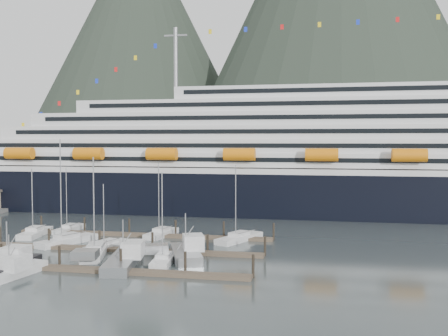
{
  "coord_description": "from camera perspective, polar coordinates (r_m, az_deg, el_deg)",
  "views": [
    {
      "loc": [
        28.19,
        -74.64,
        17.57
      ],
      "look_at": [
        9.08,
        22.0,
        12.4
      ],
      "focal_mm": 42.0,
      "sensor_mm": 36.0,
      "label": 1
    }
  ],
  "objects": [
    {
      "name": "trawler_b",
      "position": [
        76.39,
        -22.6,
        -9.8
      ],
      "size": [
        8.97,
        11.77,
        7.57
      ],
      "rotation": [
        0.0,
        0.0,
        1.61
      ],
      "color": "black",
      "rests_on": "ground"
    },
    {
      "name": "trawler_e",
      "position": [
        78.92,
        -4.3,
        -9.17
      ],
      "size": [
        10.08,
        12.15,
        7.53
      ],
      "rotation": [
        0.0,
        0.0,
        1.94
      ],
      "color": "#95989A",
      "rests_on": "ground"
    },
    {
      "name": "sailboat_e",
      "position": [
        106.42,
        -16.48,
        -6.4
      ],
      "size": [
        2.54,
        9.04,
        12.77
      ],
      "rotation": [
        0.0,
        0.0,
        1.55
      ],
      "color": "#BDBDBD",
      "rests_on": "ground"
    },
    {
      "name": "sailboat_f",
      "position": [
        97.56,
        -6.84,
        -7.14
      ],
      "size": [
        4.13,
        9.72,
        14.13
      ],
      "rotation": [
        0.0,
        0.0,
        1.42
      ],
      "color": "#BDBDBD",
      "rests_on": "ground"
    },
    {
      "name": "mountains",
      "position": [
        679.47,
        13.46,
        15.31
      ],
      "size": [
        870.0,
        440.0,
        420.0
      ],
      "color": "#212B20",
      "rests_on": "ground"
    },
    {
      "name": "sailboat_g",
      "position": [
        92.41,
        1.67,
        -7.69
      ],
      "size": [
        7.23,
        11.23,
        13.95
      ],
      "rotation": [
        0.0,
        0.0,
        1.13
      ],
      "color": "#BDBDBD",
      "rests_on": "ground"
    },
    {
      "name": "dock_near",
      "position": [
        74.7,
        -15.75,
        -10.47
      ],
      "size": [
        48.18,
        2.28,
        3.2
      ],
      "color": "#4D3F31",
      "rests_on": "ground"
    },
    {
      "name": "sailboat_d",
      "position": [
        83.71,
        -13.81,
        -8.89
      ],
      "size": [
        6.49,
        12.7,
        15.65
      ],
      "rotation": [
        0.0,
        0.0,
        1.87
      ],
      "color": "#BDBDBD",
      "rests_on": "ground"
    },
    {
      "name": "sailboat_c",
      "position": [
        88.09,
        -12.54,
        -8.31
      ],
      "size": [
        4.98,
        9.42,
        11.03
      ],
      "rotation": [
        0.0,
        0.0,
        1.28
      ],
      "color": "#BDBDBD",
      "rests_on": "ground"
    },
    {
      "name": "sailboat_a",
      "position": [
        103.36,
        -19.86,
        -6.72
      ],
      "size": [
        4.29,
        10.33,
        12.99
      ],
      "rotation": [
        0.0,
        0.0,
        1.71
      ],
      "color": "#BDBDBD",
      "rests_on": "ground"
    },
    {
      "name": "cruise_ship",
      "position": [
        129.72,
        11.99,
        0.49
      ],
      "size": [
        210.0,
        30.4,
        50.3
      ],
      "color": "black",
      "rests_on": "ground"
    },
    {
      "name": "ground",
      "position": [
        81.7,
        -9.41,
        -9.46
      ],
      "size": [
        1600.0,
        1600.0,
        0.0
      ],
      "primitive_type": "plane",
      "color": "#404A4B",
      "rests_on": "ground"
    },
    {
      "name": "dock_mid",
      "position": [
        86.21,
        -11.79,
        -8.61
      ],
      "size": [
        48.18,
        2.28,
        3.2
      ],
      "color": "#4D3F31",
      "rests_on": "ground"
    },
    {
      "name": "sailboat_h",
      "position": [
        76.44,
        -6.59,
        -9.98
      ],
      "size": [
        3.58,
        8.92,
        13.56
      ],
      "rotation": [
        0.0,
        0.0,
        1.7
      ],
      "color": "#BDBDBD",
      "rests_on": "ground"
    },
    {
      "name": "trawler_c",
      "position": [
        76.06,
        -11.03,
        -9.71
      ],
      "size": [
        10.35,
        14.43,
        7.15
      ],
      "rotation": [
        0.0,
        0.0,
        1.77
      ],
      "color": "#95989A",
      "rests_on": "ground"
    },
    {
      "name": "sailboat_b",
      "position": [
        93.82,
        -16.72,
        -7.63
      ],
      "size": [
        7.0,
        11.65,
        18.36
      ],
      "rotation": [
        0.0,
        0.0,
        1.19
      ],
      "color": "#BDBDBD",
      "rests_on": "ground"
    },
    {
      "name": "trawler_a",
      "position": [
        73.75,
        -22.4,
        -10.36
      ],
      "size": [
        8.37,
        11.5,
        6.08
      ],
      "rotation": [
        0.0,
        0.0,
        1.41
      ],
      "color": "#BDBDBD",
      "rests_on": "ground"
    },
    {
      "name": "dock_far",
      "position": [
        98.09,
        -8.8,
        -7.17
      ],
      "size": [
        48.18,
        2.28,
        3.2
      ],
      "color": "#4D3F31",
      "rests_on": "ground"
    }
  ]
}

